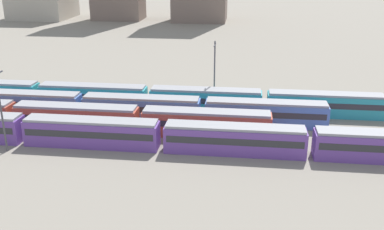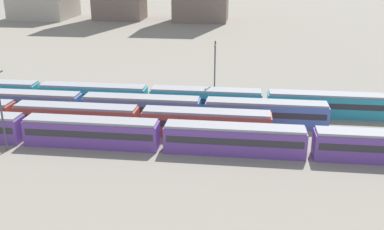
% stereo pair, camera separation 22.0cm
% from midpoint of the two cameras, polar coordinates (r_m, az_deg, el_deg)
% --- Properties ---
extents(ground_plane, '(600.00, 600.00, 0.00)m').
position_cam_midpoint_polar(ground_plane, '(71.57, -19.59, -0.73)').
color(ground_plane, gray).
extents(train_track_0, '(112.50, 3.06, 3.75)m').
position_cam_midpoint_polar(train_track_0, '(57.02, 14.97, -3.48)').
color(train_track_0, '#6B429E').
rests_on(train_track_0, ground_plane).
extents(train_track_1, '(55.80, 3.06, 3.75)m').
position_cam_midpoint_polar(train_track_1, '(65.70, -14.87, -0.29)').
color(train_track_1, '#BC4C38').
rests_on(train_track_1, ground_plane).
extents(train_track_2, '(55.80, 3.06, 3.75)m').
position_cam_midpoint_polar(train_track_2, '(67.85, -6.66, 0.93)').
color(train_track_2, '#4C70BC').
rests_on(train_track_2, ground_plane).
extents(train_track_3, '(93.60, 3.06, 3.75)m').
position_cam_midpoint_polar(train_track_3, '(71.24, 1.69, 2.00)').
color(train_track_3, teal).
rests_on(train_track_3, ground_plane).
extents(catenary_pole_0, '(0.24, 3.20, 10.92)m').
position_cam_midpoint_polar(catenary_pole_0, '(60.14, -23.71, 0.91)').
color(catenary_pole_0, '#4C4C51').
rests_on(catenary_pole_0, ground_plane).
extents(catenary_pole_1, '(0.24, 3.20, 10.92)m').
position_cam_midpoint_polar(catenary_pole_1, '(73.06, 2.86, 5.82)').
color(catenary_pole_1, '#4C4C51').
rests_on(catenary_pole_1, ground_plane).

